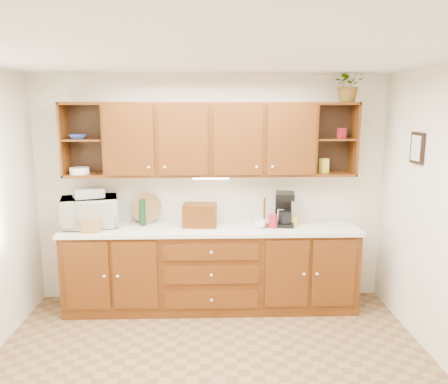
{
  "coord_description": "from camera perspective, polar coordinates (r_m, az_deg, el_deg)",
  "views": [
    {
      "loc": [
        -0.0,
        -3.22,
        2.21
      ],
      "look_at": [
        0.13,
        1.15,
        1.38
      ],
      "focal_mm": 35.0,
      "sensor_mm": 36.0,
      "label": 1
    }
  ],
  "objects": [
    {
      "name": "floor",
      "position": [
        3.91,
        -1.57,
        -23.78
      ],
      "size": [
        4.0,
        4.0,
        0.0
      ],
      "primitive_type": "plane",
      "color": "olive",
      "rests_on": "ground"
    },
    {
      "name": "ceiling",
      "position": [
        3.24,
        -1.82,
        17.57
      ],
      "size": [
        4.0,
        4.0,
        0.0
      ],
      "primitive_type": "plane",
      "rotation": [
        3.14,
        0.0,
        0.0
      ],
      "color": "white",
      "rests_on": "back_wall"
    },
    {
      "name": "back_wall",
      "position": [
        5.05,
        -1.73,
        0.31
      ],
      "size": [
        4.0,
        0.0,
        4.0
      ],
      "primitive_type": "plane",
      "rotation": [
        1.57,
        0.0,
        0.0
      ],
      "color": "beige",
      "rests_on": "floor"
    },
    {
      "name": "base_cabinets",
      "position": [
        4.99,
        -1.67,
        -9.96
      ],
      "size": [
        3.2,
        0.6,
        0.9
      ],
      "primitive_type": "cube",
      "color": "#3D1B07",
      "rests_on": "floor"
    },
    {
      "name": "countertop",
      "position": [
        4.84,
        -1.7,
        -4.78
      ],
      "size": [
        3.24,
        0.64,
        0.04
      ],
      "primitive_type": "cube",
      "color": "white",
      "rests_on": "base_cabinets"
    },
    {
      "name": "upper_cabinets",
      "position": [
        4.82,
        -1.65,
        6.91
      ],
      "size": [
        3.2,
        0.33,
        0.8
      ],
      "color": "#3D1B07",
      "rests_on": "back_wall"
    },
    {
      "name": "undercabinet_light",
      "position": [
        4.81,
        -1.73,
        1.84
      ],
      "size": [
        0.4,
        0.05,
        0.02
      ],
      "primitive_type": "cube",
      "color": "white",
      "rests_on": "upper_cabinets"
    },
    {
      "name": "framed_picture",
      "position": [
        4.59,
        23.94,
        5.27
      ],
      "size": [
        0.03,
        0.24,
        0.3
      ],
      "primitive_type": "cube",
      "color": "black",
      "rests_on": "right_wall"
    },
    {
      "name": "wicker_basket",
      "position": [
        4.85,
        -16.98,
        -4.14
      ],
      "size": [
        0.3,
        0.3,
        0.14
      ],
      "primitive_type": "cylinder",
      "rotation": [
        0.0,
        0.0,
        -0.41
      ],
      "color": "olive",
      "rests_on": "countertop"
    },
    {
      "name": "microwave",
      "position": [
        5.02,
        -17.13,
        -2.5
      ],
      "size": [
        0.68,
        0.53,
        0.33
      ],
      "primitive_type": "imported",
      "rotation": [
        0.0,
        0.0,
        0.24
      ],
      "color": "silver",
      "rests_on": "countertop"
    },
    {
      "name": "towel_stack",
      "position": [
        4.98,
        -17.27,
        -0.14
      ],
      "size": [
        0.37,
        0.33,
        0.09
      ],
      "primitive_type": "cube",
      "rotation": [
        0.0,
        0.0,
        0.42
      ],
      "color": "#E1CA69",
      "rests_on": "microwave"
    },
    {
      "name": "wine_bottle",
      "position": [
        4.92,
        -10.6,
        -2.63
      ],
      "size": [
        0.09,
        0.09,
        0.3
      ],
      "primitive_type": "cylinder",
      "rotation": [
        0.0,
        0.0,
        0.27
      ],
      "color": "black",
      "rests_on": "countertop"
    },
    {
      "name": "woven_tray",
      "position": [
        5.08,
        -10.04,
        -3.83
      ],
      "size": [
        0.35,
        0.21,
        0.34
      ],
      "primitive_type": "cylinder",
      "rotation": [
        1.36,
        0.0,
        0.37
      ],
      "color": "olive",
      "rests_on": "countertop"
    },
    {
      "name": "bread_box",
      "position": [
        4.82,
        -3.18,
        -3.05
      ],
      "size": [
        0.38,
        0.26,
        0.25
      ],
      "primitive_type": "cube",
      "rotation": [
        0.0,
        0.0,
        -0.09
      ],
      "color": "#3D1B07",
      "rests_on": "countertop"
    },
    {
      "name": "mug_tree",
      "position": [
        4.85,
        5.28,
        -3.92
      ],
      "size": [
        0.28,
        0.28,
        0.32
      ],
      "rotation": [
        0.0,
        0.0,
        -0.15
      ],
      "color": "#3D1B07",
      "rests_on": "countertop"
    },
    {
      "name": "canister_red",
      "position": [
        4.81,
        6.41,
        -3.82
      ],
      "size": [
        0.11,
        0.11,
        0.14
      ],
      "primitive_type": "cylinder",
      "rotation": [
        0.0,
        0.0,
        -0.11
      ],
      "color": "maroon",
      "rests_on": "countertop"
    },
    {
      "name": "canister_white",
      "position": [
        4.96,
        7.4,
        -3.22
      ],
      "size": [
        0.08,
        0.08,
        0.17
      ],
      "primitive_type": "cylinder",
      "rotation": [
        0.0,
        0.0,
        0.1
      ],
      "color": "white",
      "rests_on": "countertop"
    },
    {
      "name": "canister_yellow",
      "position": [
        4.95,
        9.04,
        -3.68
      ],
      "size": [
        0.12,
        0.12,
        0.1
      ],
      "primitive_type": "cylinder",
      "rotation": [
        0.0,
        0.0,
        -0.31
      ],
      "color": "gold",
      "rests_on": "countertop"
    },
    {
      "name": "coffee_maker",
      "position": [
        4.91,
        7.9,
        -2.26
      ],
      "size": [
        0.23,
        0.29,
        0.37
      ],
      "rotation": [
        0.0,
        0.0,
        -0.15
      ],
      "color": "black",
      "rests_on": "countertop"
    },
    {
      "name": "bowl_stack",
      "position": [
        4.99,
        -18.57,
        6.85
      ],
      "size": [
        0.23,
        0.23,
        0.05
      ],
      "primitive_type": "imported",
      "rotation": [
        0.0,
        0.0,
        0.24
      ],
      "color": "#293F96",
      "rests_on": "upper_cabinets"
    },
    {
      "name": "plate_stack",
      "position": [
        5.03,
        -18.35,
        2.66
      ],
      "size": [
        0.25,
        0.25,
        0.07
      ],
      "primitive_type": "cylinder",
      "rotation": [
        0.0,
        0.0,
        -0.22
      ],
      "color": "white",
      "rests_on": "upper_cabinets"
    },
    {
      "name": "pantry_box_yellow",
      "position": [
        4.99,
        12.93,
        3.38
      ],
      "size": [
        0.11,
        0.1,
        0.16
      ],
      "primitive_type": "cube",
      "rotation": [
        0.0,
        0.0,
        0.41
      ],
      "color": "gold",
      "rests_on": "upper_cabinets"
    },
    {
      "name": "pantry_box_red",
      "position": [
        4.99,
        15.11,
        7.42
      ],
      "size": [
        0.09,
        0.09,
        0.11
      ],
      "primitive_type": "cube",
      "rotation": [
        0.0,
        0.0,
        0.35
      ],
      "color": "maroon",
      "rests_on": "upper_cabinets"
    },
    {
      "name": "potted_plant",
      "position": [
        4.99,
        15.99,
        13.37
      ],
      "size": [
        0.41,
        0.38,
        0.38
      ],
      "primitive_type": "imported",
      "rotation": [
        0.0,
        0.0,
        0.31
      ],
      "color": "#999999",
      "rests_on": "upper_cabinets"
    }
  ]
}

